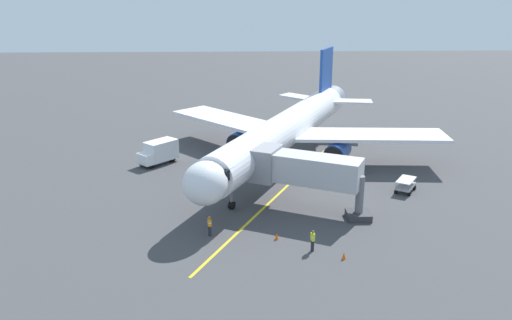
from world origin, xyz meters
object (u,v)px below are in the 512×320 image
(airplane, at_px, (286,130))
(baggage_cart_near_nose, at_px, (406,185))
(jet_bridge, at_px, (298,169))
(box_truck_portside, at_px, (158,152))
(ground_crew_marshaller, at_px, (210,226))
(safety_cone_nose_left, at_px, (344,256))
(ground_crew_wing_walker, at_px, (313,240))
(safety_cone_nose_right, at_px, (277,236))

(airplane, height_order, baggage_cart_near_nose, airplane)
(airplane, xyz_separation_m, jet_bridge, (0.05, 12.49, -0.24))
(jet_bridge, relative_size, box_truck_portside, 2.36)
(ground_crew_marshaller, xyz_separation_m, baggage_cart_near_nose, (-18.74, -9.03, -0.23))
(ground_crew_marshaller, distance_m, safety_cone_nose_left, 10.92)
(box_truck_portside, relative_size, safety_cone_nose_left, 8.51)
(ground_crew_wing_walker, distance_m, box_truck_portside, 25.93)
(baggage_cart_near_nose, distance_m, safety_cone_nose_right, 16.64)
(ground_crew_wing_walker, bearing_deg, box_truck_portside, -55.85)
(ground_crew_marshaller, height_order, ground_crew_wing_walker, same)
(airplane, bearing_deg, safety_cone_nose_right, 82.80)
(jet_bridge, bearing_deg, box_truck_portside, -42.86)
(jet_bridge, xyz_separation_m, box_truck_portside, (14.29, -13.27, -2.38))
(baggage_cart_near_nose, distance_m, box_truck_portside, 27.14)
(safety_cone_nose_right, bearing_deg, jet_bridge, -110.48)
(airplane, distance_m, ground_crew_marshaller, 19.66)
(airplane, bearing_deg, baggage_cart_near_nose, 141.48)
(jet_bridge, distance_m, ground_crew_wing_walker, 8.68)
(safety_cone_nose_left, bearing_deg, ground_crew_marshaller, -22.74)
(safety_cone_nose_right, bearing_deg, box_truck_portside, -58.30)
(airplane, relative_size, jet_bridge, 3.41)
(ground_crew_marshaller, bearing_deg, safety_cone_nose_left, 157.26)
(box_truck_portside, height_order, safety_cone_nose_left, box_truck_portside)
(box_truck_portside, bearing_deg, safety_cone_nose_right, 121.70)
(airplane, xyz_separation_m, ground_crew_marshaller, (7.70, 17.82, -3.12))
(baggage_cart_near_nose, xyz_separation_m, safety_cone_nose_right, (13.40, 9.86, -0.38))
(baggage_cart_near_nose, bearing_deg, ground_crew_marshaller, 25.72)
(safety_cone_nose_left, relative_size, safety_cone_nose_right, 1.00)
(ground_crew_marshaller, bearing_deg, airplane, -113.37)
(ground_crew_wing_walker, xyz_separation_m, safety_cone_nose_right, (2.56, -2.03, -0.61))
(box_truck_portside, relative_size, safety_cone_nose_right, 8.51)
(jet_bridge, bearing_deg, ground_crew_marshaller, 34.87)
(box_truck_portside, xyz_separation_m, safety_cone_nose_right, (-11.99, 19.42, -1.11))
(box_truck_portside, xyz_separation_m, safety_cone_nose_left, (-16.70, 22.81, -1.11))
(safety_cone_nose_left, bearing_deg, box_truck_portside, -53.78)
(ground_crew_wing_walker, height_order, safety_cone_nose_left, ground_crew_wing_walker)
(airplane, height_order, jet_bridge, airplane)
(baggage_cart_near_nose, xyz_separation_m, safety_cone_nose_left, (8.69, 13.24, -0.38))
(jet_bridge, height_order, ground_crew_marshaller, jet_bridge)
(airplane, height_order, ground_crew_marshaller, airplane)
(ground_crew_marshaller, xyz_separation_m, safety_cone_nose_right, (-5.34, 0.83, -0.61))
(airplane, xyz_separation_m, safety_cone_nose_right, (2.35, 18.65, -3.73))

